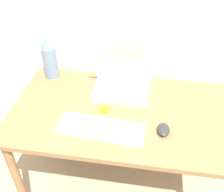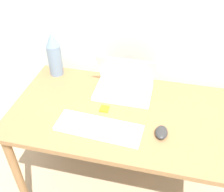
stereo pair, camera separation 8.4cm
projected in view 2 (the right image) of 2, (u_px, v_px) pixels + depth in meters
name	position (u px, v px, depth m)	size (l,w,h in m)	color
desk	(125.00, 123.00, 1.56)	(1.32, 0.72, 0.75)	olive
laptop	(124.00, 84.00, 1.63)	(0.35, 0.24, 0.24)	white
keyboard	(99.00, 128.00, 1.39)	(0.47, 0.18, 0.02)	white
mouse	(161.00, 132.00, 1.35)	(0.06, 0.10, 0.03)	#2D2D2D
vase	(54.00, 54.00, 1.72)	(0.09, 0.09, 0.31)	slate
mp3_player	(104.00, 109.00, 1.52)	(0.05, 0.05, 0.01)	orange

